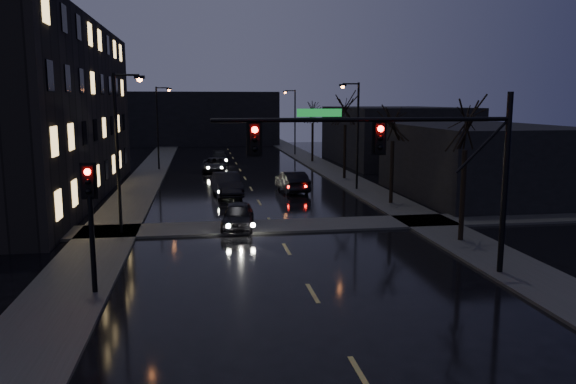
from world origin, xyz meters
name	(u,v)px	position (x,y,z in m)	size (l,w,h in m)	color
sidewalk_left	(141,185)	(-8.50, 35.00, 0.06)	(3.00, 140.00, 0.12)	#2D2D2B
sidewalk_right	(348,180)	(8.50, 35.00, 0.06)	(3.00, 140.00, 0.12)	#2D2D2B
sidewalk_cross	(274,226)	(0.00, 18.50, 0.06)	(40.00, 3.00, 0.12)	#2D2D2B
apartment_block	(8,111)	(-16.50, 30.00, 6.00)	(12.00, 30.00, 12.00)	black
commercial_right_near	(480,161)	(15.50, 26.00, 2.50)	(10.00, 14.00, 5.00)	black
commercial_right_far	(394,135)	(17.00, 48.00, 3.00)	(12.00, 18.00, 6.00)	black
far_block	(205,118)	(-3.00, 78.00, 4.00)	(22.00, 10.00, 8.00)	black
signal_mast	(412,151)	(3.85, 9.00, 4.87)	(11.11, 0.41, 7.00)	black
signal_pole_left	(90,210)	(-7.50, 8.99, 3.01)	(0.35, 0.41, 4.53)	black
tree_near	(467,111)	(8.40, 14.00, 6.22)	(3.52, 3.52, 8.08)	black
tree_mid_a	(393,114)	(8.40, 24.00, 5.83)	(3.30, 3.30, 7.58)	black
tree_mid_b	(346,102)	(8.40, 36.00, 6.61)	(3.74, 3.74, 8.59)	black
tree_far	(313,107)	(8.40, 50.00, 6.06)	(3.43, 3.43, 7.88)	black
streetlight_l_near	(122,140)	(-7.58, 18.00, 4.77)	(1.53, 0.28, 8.00)	black
streetlight_l_far	(160,121)	(-7.58, 45.00, 4.77)	(1.53, 0.28, 8.00)	black
streetlight_r_mid	(355,127)	(7.58, 30.00, 4.77)	(1.53, 0.28, 8.00)	black
streetlight_r_far	(293,117)	(7.58, 58.00, 4.77)	(1.53, 0.28, 8.00)	black
oncoming_car_a	(238,216)	(-1.91, 18.54, 0.69)	(1.63, 4.06, 1.38)	black
oncoming_car_b	(227,184)	(-1.98, 29.09, 0.81)	(1.72, 4.93, 1.63)	black
oncoming_car_c	(214,165)	(-2.51, 42.99, 0.67)	(2.23, 4.83, 1.34)	black
oncoming_car_d	(219,158)	(-1.80, 49.38, 0.66)	(1.85, 4.55, 1.32)	black
lead_car	(292,181)	(2.90, 30.17, 0.76)	(1.61, 4.62, 1.52)	black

